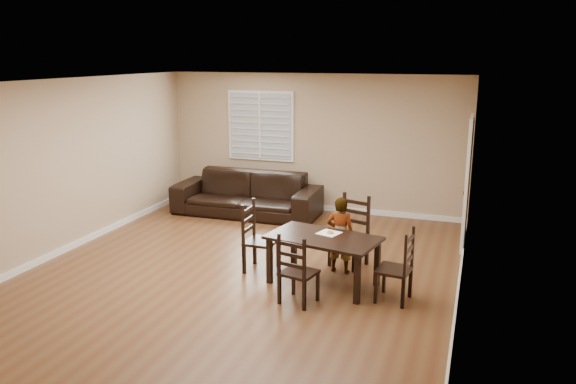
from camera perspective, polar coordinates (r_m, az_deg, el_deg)
The scene contains 11 objects.
ground at distance 8.27m, azimuth -4.50°, elevation -7.91°, with size 7.00×7.00×0.00m, color brown.
room at distance 7.93m, azimuth -4.00°, elevation 4.73°, with size 6.04×7.04×2.72m.
dining_table at distance 7.57m, azimuth 3.61°, elevation -5.18°, with size 1.59×1.10×0.68m.
chair_near at distance 8.42m, azimuth 6.64°, elevation -4.11°, with size 0.58×0.56×1.05m.
chair_far at distance 6.99m, azimuth 0.63°, elevation -8.32°, with size 0.49×0.47×0.92m.
chair_left at distance 8.14m, azimuth -3.55°, elevation -4.80°, with size 0.43×0.46×1.01m.
chair_right at distance 7.23m, azimuth 11.61°, elevation -7.74°, with size 0.45×0.47×0.96m.
child at distance 8.03m, azimuth 5.34°, elevation -4.36°, with size 0.41×0.27×1.11m, color gray.
napkin at distance 7.68m, azimuth 4.18°, elevation -4.18°, with size 0.28×0.28×0.00m, color white.
donut at distance 7.67m, azimuth 4.31°, elevation -4.06°, with size 0.10×0.10×0.03m.
sofa at distance 10.94m, azimuth -4.20°, elevation -0.19°, with size 2.82×1.10×0.82m, color black.
Camera 1 is at (3.11, -7.02, 3.06)m, focal length 35.00 mm.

